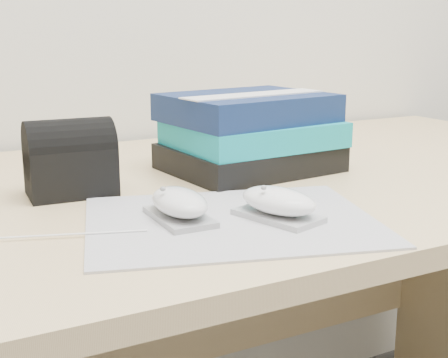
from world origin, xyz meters
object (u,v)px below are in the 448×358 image
desk (214,295)px  mouse_rear (179,204)px  mouse_front (278,203)px  book_stack (250,133)px  pouch (70,158)px

desk → mouse_rear: size_ratio=14.40×
mouse_rear → mouse_front: 0.13m
desk → mouse_front: mouse_front is taller
mouse_front → book_stack: bearing=67.0°
desk → book_stack: book_stack is taller
mouse_front → pouch: bearing=128.6°
desk → book_stack: 0.31m
desk → pouch: pouch is taller
book_stack → pouch: (-0.31, -0.02, -0.01)m
mouse_rear → mouse_front: bearing=-25.8°
desk → mouse_front: size_ratio=12.91×
mouse_rear → mouse_front: same height
mouse_front → pouch: 0.32m
desk → pouch: 0.39m
book_stack → mouse_front: bearing=-113.0°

